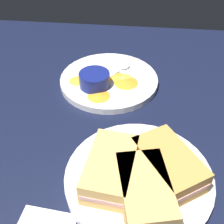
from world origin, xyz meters
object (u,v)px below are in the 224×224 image
at_px(plate_chips_companion, 109,80).
at_px(spoon_by_dark_ramekin, 144,168).
at_px(ramekin_light_gravy, 94,79).
at_px(spoon_by_gravy_ramekin, 122,68).
at_px(sandwich_half_near, 111,168).
at_px(plate_sandwich_main, 139,178).
at_px(ramekin_dark_sauce, 174,170).
at_px(sandwich_half_far, 145,191).
at_px(sandwich_half_extra, 168,164).

bearing_deg(plate_chips_companion, spoon_by_dark_ramekin, -161.14).
distance_m(ramekin_light_gravy, spoon_by_gravy_ramekin, 0.10).
bearing_deg(sandwich_half_near, plate_sandwich_main, -78.83).
xyz_separation_m(plate_sandwich_main, ramekin_dark_sauce, (0.00, -0.06, 0.03)).
distance_m(sandwich_half_far, ramekin_light_gravy, 0.33).
bearing_deg(ramekin_dark_sauce, spoon_by_dark_ramekin, 78.16).
xyz_separation_m(sandwich_half_far, spoon_by_dark_ramekin, (0.06, 0.00, -0.02)).
height_order(sandwich_half_extra, ramekin_light_gravy, sandwich_half_extra).
distance_m(ramekin_dark_sauce, ramekin_light_gravy, 0.31).
height_order(plate_chips_companion, ramekin_light_gravy, ramekin_light_gravy).
bearing_deg(plate_sandwich_main, spoon_by_dark_ramekin, -34.25).
xyz_separation_m(sandwich_half_near, sandwich_half_extra, (0.02, -0.10, 0.00)).
xyz_separation_m(plate_sandwich_main, spoon_by_gravy_ramekin, (0.34, 0.06, 0.01)).
bearing_deg(plate_sandwich_main, ramekin_light_gravy, 24.76).
bearing_deg(spoon_by_dark_ramekin, sandwich_half_extra, -94.44).
bearing_deg(ramekin_dark_sauce, ramekin_light_gravy, 34.91).
bearing_deg(plate_chips_companion, sandwich_half_extra, -154.37).
height_order(sandwich_half_extra, spoon_by_gravy_ramekin, sandwich_half_extra).
distance_m(spoon_by_dark_ramekin, spoon_by_gravy_ramekin, 0.33).
bearing_deg(sandwich_half_extra, spoon_by_gravy_ramekin, 18.08).
distance_m(spoon_by_dark_ramekin, plate_chips_companion, 0.30).
xyz_separation_m(spoon_by_dark_ramekin, ramekin_light_gravy, (0.24, 0.13, 0.02)).
bearing_deg(ramekin_light_gravy, plate_sandwich_main, -155.24).
bearing_deg(sandwich_half_near, sandwich_half_extra, -78.83).
bearing_deg(ramekin_light_gravy, spoon_by_dark_ramekin, -152.47).
bearing_deg(spoon_by_dark_ramekin, sandwich_half_far, -179.11).
height_order(sandwich_half_extra, spoon_by_dark_ramekin, sandwich_half_extra).
bearing_deg(ramekin_dark_sauce, sandwich_half_near, 96.29).
distance_m(sandwich_half_near, sandwich_half_far, 0.07).
distance_m(ramekin_dark_sauce, spoon_by_gravy_ramekin, 0.35).
height_order(sandwich_half_near, ramekin_light_gravy, sandwich_half_near).
distance_m(sandwich_half_extra, spoon_by_gravy_ramekin, 0.34).
bearing_deg(spoon_by_gravy_ramekin, spoon_by_dark_ramekin, -168.42).
bearing_deg(plate_chips_companion, sandwich_half_far, -164.21).
xyz_separation_m(spoon_by_dark_ramekin, plate_chips_companion, (0.28, 0.10, -0.01)).
relative_size(plate_sandwich_main, spoon_by_gravy_ramekin, 2.94).
distance_m(sandwich_half_extra, ramekin_light_gravy, 0.30).
height_order(sandwich_half_near, plate_chips_companion, sandwich_half_near).
bearing_deg(spoon_by_gravy_ramekin, sandwich_half_far, -170.10).
bearing_deg(sandwich_half_extra, plate_chips_companion, 25.63).
xyz_separation_m(plate_chips_companion, ramekin_light_gravy, (-0.04, 0.03, 0.03)).
height_order(spoon_by_dark_ramekin, spoon_by_gravy_ramekin, same).
height_order(plate_chips_companion, spoon_by_gravy_ramekin, spoon_by_gravy_ramekin).
distance_m(sandwich_half_near, ramekin_dark_sauce, 0.11).
xyz_separation_m(plate_sandwich_main, plate_chips_companion, (0.29, 0.09, 0.00)).
bearing_deg(plate_chips_companion, ramekin_dark_sauce, -153.34).
height_order(plate_sandwich_main, ramekin_dark_sauce, ramekin_dark_sauce).
bearing_deg(plate_sandwich_main, ramekin_dark_sauce, -87.83).
xyz_separation_m(plate_sandwich_main, sandwich_half_near, (-0.01, 0.05, 0.03)).
distance_m(plate_sandwich_main, ramekin_dark_sauce, 0.07).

